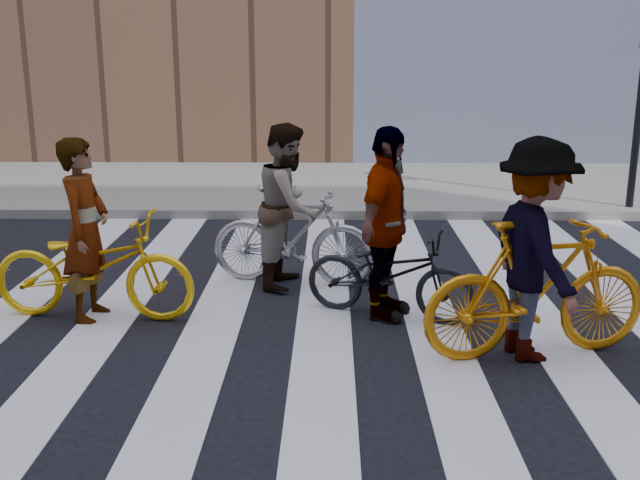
{
  "coord_description": "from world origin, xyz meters",
  "views": [
    {
      "loc": [
        -0.48,
        -6.65,
        2.73
      ],
      "look_at": [
        -0.59,
        0.3,
        0.9
      ],
      "focal_mm": 42.0,
      "sensor_mm": 36.0,
      "label": 1
    }
  ],
  "objects_px": {
    "bike_yellow_left": "(93,267)",
    "bike_dark_rear": "(389,273)",
    "rider_left": "(85,230)",
    "bike_yellow_right": "(538,289)",
    "rider_mid": "(288,205)",
    "rider_rear": "(386,224)",
    "rider_right": "(535,250)",
    "bike_silver_mid": "(293,236)"
  },
  "relations": [
    {
      "from": "bike_yellow_left",
      "to": "bike_dark_rear",
      "type": "xyz_separation_m",
      "value": [
        3.0,
        0.07,
        -0.08
      ]
    },
    {
      "from": "bike_dark_rear",
      "to": "rider_left",
      "type": "relative_size",
      "value": 0.96
    },
    {
      "from": "bike_yellow_right",
      "to": "rider_left",
      "type": "relative_size",
      "value": 1.13
    },
    {
      "from": "rider_mid",
      "to": "rider_rear",
      "type": "xyz_separation_m",
      "value": [
        1.04,
        -1.08,
        0.04
      ]
    },
    {
      "from": "bike_dark_rear",
      "to": "rider_rear",
      "type": "bearing_deg",
      "value": 111.61
    },
    {
      "from": "rider_left",
      "to": "bike_yellow_left",
      "type": "bearing_deg",
      "value": -85.03
    },
    {
      "from": "rider_mid",
      "to": "rider_rear",
      "type": "distance_m",
      "value": 1.5
    },
    {
      "from": "rider_left",
      "to": "bike_dark_rear",
      "type": "bearing_deg",
      "value": -83.66
    },
    {
      "from": "bike_yellow_right",
      "to": "rider_right",
      "type": "xyz_separation_m",
      "value": [
        -0.05,
        0.0,
        0.36
      ]
    },
    {
      "from": "bike_silver_mid",
      "to": "rider_right",
      "type": "xyz_separation_m",
      "value": [
        2.22,
        -2.06,
        0.41
      ]
    },
    {
      "from": "rider_mid",
      "to": "bike_silver_mid",
      "type": "bearing_deg",
      "value": -79.28
    },
    {
      "from": "bike_yellow_right",
      "to": "bike_dark_rear",
      "type": "xyz_separation_m",
      "value": [
        -1.23,
        0.98,
        -0.16
      ]
    },
    {
      "from": "rider_mid",
      "to": "rider_right",
      "type": "xyz_separation_m",
      "value": [
        2.27,
        -2.06,
        0.05
      ]
    },
    {
      "from": "bike_yellow_left",
      "to": "rider_right",
      "type": "relative_size",
      "value": 1.06
    },
    {
      "from": "bike_silver_mid",
      "to": "rider_left",
      "type": "bearing_deg",
      "value": 130.53
    },
    {
      "from": "bike_silver_mid",
      "to": "bike_yellow_right",
      "type": "xyz_separation_m",
      "value": [
        2.27,
        -2.06,
        0.05
      ]
    },
    {
      "from": "bike_dark_rear",
      "to": "bike_yellow_right",
      "type": "bearing_deg",
      "value": -106.96
    },
    {
      "from": "rider_right",
      "to": "rider_mid",
      "type": "bearing_deg",
      "value": 35.96
    },
    {
      "from": "rider_right",
      "to": "bike_yellow_left",
      "type": "bearing_deg",
      "value": 66.01
    },
    {
      "from": "bike_silver_mid",
      "to": "bike_dark_rear",
      "type": "bearing_deg",
      "value": -125.54
    },
    {
      "from": "rider_left",
      "to": "rider_mid",
      "type": "bearing_deg",
      "value": -54.6
    },
    {
      "from": "bike_silver_mid",
      "to": "rider_left",
      "type": "relative_size",
      "value": 1.04
    },
    {
      "from": "bike_dark_rear",
      "to": "rider_right",
      "type": "height_order",
      "value": "rider_right"
    },
    {
      "from": "bike_yellow_left",
      "to": "bike_yellow_right",
      "type": "relative_size",
      "value": 0.99
    },
    {
      "from": "bike_yellow_right",
      "to": "rider_right",
      "type": "bearing_deg",
      "value": 78.27
    },
    {
      "from": "bike_yellow_left",
      "to": "bike_yellow_right",
      "type": "height_order",
      "value": "bike_yellow_right"
    },
    {
      "from": "bike_silver_mid",
      "to": "bike_dark_rear",
      "type": "relative_size",
      "value": 1.08
    },
    {
      "from": "rider_right",
      "to": "rider_rear",
      "type": "distance_m",
      "value": 1.57
    },
    {
      "from": "bike_silver_mid",
      "to": "rider_right",
      "type": "distance_m",
      "value": 3.06
    },
    {
      "from": "bike_silver_mid",
      "to": "bike_dark_rear",
      "type": "height_order",
      "value": "bike_silver_mid"
    },
    {
      "from": "bike_yellow_right",
      "to": "rider_mid",
      "type": "distance_m",
      "value": 3.12
    },
    {
      "from": "rider_right",
      "to": "rider_rear",
      "type": "xyz_separation_m",
      "value": [
        -1.23,
        0.98,
        -0.01
      ]
    },
    {
      "from": "bike_yellow_right",
      "to": "rider_mid",
      "type": "relative_size",
      "value": 1.12
    },
    {
      "from": "bike_silver_mid",
      "to": "bike_dark_rear",
      "type": "xyz_separation_m",
      "value": [
        1.04,
        -1.08,
        -0.11
      ]
    },
    {
      "from": "bike_yellow_right",
      "to": "bike_dark_rear",
      "type": "distance_m",
      "value": 1.58
    },
    {
      "from": "rider_right",
      "to": "rider_left",
      "type": "bearing_deg",
      "value": 66.15
    },
    {
      "from": "bike_yellow_right",
      "to": "rider_left",
      "type": "height_order",
      "value": "rider_left"
    },
    {
      "from": "bike_dark_rear",
      "to": "rider_rear",
      "type": "distance_m",
      "value": 0.52
    },
    {
      "from": "bike_yellow_left",
      "to": "bike_dark_rear",
      "type": "height_order",
      "value": "bike_yellow_left"
    },
    {
      "from": "bike_yellow_left",
      "to": "bike_yellow_right",
      "type": "distance_m",
      "value": 4.33
    },
    {
      "from": "rider_right",
      "to": "bike_dark_rear",
      "type": "bearing_deg",
      "value": 38.54
    },
    {
      "from": "rider_right",
      "to": "bike_silver_mid",
      "type": "bearing_deg",
      "value": 35.32
    }
  ]
}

